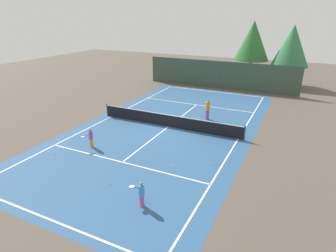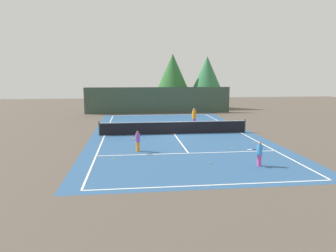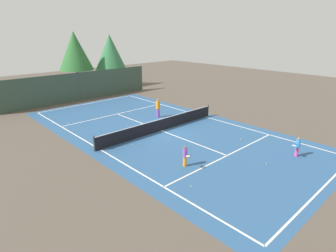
# 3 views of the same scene
# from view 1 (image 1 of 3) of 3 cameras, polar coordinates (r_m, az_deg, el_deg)

# --- Properties ---
(ground_plane) EXTENTS (80.00, 80.00, 0.00)m
(ground_plane) POSITION_cam_1_polar(r_m,az_deg,el_deg) (22.20, 0.10, -0.13)
(ground_plane) COLOR brown
(court_surface) EXTENTS (13.00, 25.00, 0.01)m
(court_surface) POSITION_cam_1_polar(r_m,az_deg,el_deg) (22.20, 0.10, -0.13)
(court_surface) COLOR #2D5684
(court_surface) RESTS_ON ground_plane
(tennis_net) EXTENTS (11.90, 0.10, 1.10)m
(tennis_net) POSITION_cam_1_polar(r_m,az_deg,el_deg) (22.02, 0.10, 1.10)
(tennis_net) COLOR #333833
(tennis_net) RESTS_ON ground_plane
(perimeter_fence) EXTENTS (18.00, 0.12, 3.20)m
(perimeter_fence) POSITION_cam_1_polar(r_m,az_deg,el_deg) (34.44, 10.38, 10.18)
(perimeter_fence) COLOR #384C3D
(perimeter_fence) RESTS_ON ground_plane
(tree_0) EXTENTS (4.39, 4.39, 7.61)m
(tree_0) POSITION_cam_1_polar(r_m,az_deg,el_deg) (38.85, 16.81, 16.22)
(tree_0) COLOR brown
(tree_0) RESTS_ON ground_plane
(tree_1) EXTENTS (4.34, 4.34, 7.22)m
(tree_1) POSITION_cam_1_polar(r_m,az_deg,el_deg) (37.53, 23.82, 14.64)
(tree_1) COLOR brown
(tree_1) RESTS_ON ground_plane
(player_0) EXTENTS (0.37, 0.37, 1.73)m
(player_0) POSITION_cam_1_polar(r_m,az_deg,el_deg) (23.70, 8.04, 3.36)
(player_0) COLOR purple
(player_0) RESTS_ON ground_plane
(player_1) EXTENTS (0.62, 0.83, 1.28)m
(player_1) POSITION_cam_1_polar(r_m,az_deg,el_deg) (19.25, -15.42, -2.34)
(player_1) COLOR orange
(player_1) RESTS_ON ground_plane
(player_2) EXTENTS (0.85, 0.35, 1.28)m
(player_2) POSITION_cam_1_polar(r_m,az_deg,el_deg) (13.20, -5.47, -13.48)
(player_2) COLOR #D14799
(player_2) RESTS_ON ground_plane
(ball_crate) EXTENTS (0.36, 0.32, 0.43)m
(ball_crate) POSITION_cam_1_polar(r_m,az_deg,el_deg) (23.48, -0.10, 1.58)
(ball_crate) COLOR green
(ball_crate) RESTS_ON ground_plane
(tennis_ball_0) EXTENTS (0.07, 0.07, 0.07)m
(tennis_ball_0) POSITION_cam_1_polar(r_m,az_deg,el_deg) (29.23, -4.95, 5.26)
(tennis_ball_0) COLOR #CCE533
(tennis_ball_0) RESTS_ON ground_plane
(tennis_ball_1) EXTENTS (0.07, 0.07, 0.07)m
(tennis_ball_1) POSITION_cam_1_polar(r_m,az_deg,el_deg) (31.47, 2.78, 6.50)
(tennis_ball_1) COLOR #CCE533
(tennis_ball_1) RESTS_ON ground_plane
(tennis_ball_2) EXTENTS (0.07, 0.07, 0.07)m
(tennis_ball_2) POSITION_cam_1_polar(r_m,az_deg,el_deg) (16.56, 1.29, -8.05)
(tennis_ball_2) COLOR #CCE533
(tennis_ball_2) RESTS_ON ground_plane
(tennis_ball_3) EXTENTS (0.07, 0.07, 0.07)m
(tennis_ball_3) POSITION_cam_1_polar(r_m,az_deg,el_deg) (25.05, 12.77, 1.97)
(tennis_ball_3) COLOR #CCE533
(tennis_ball_3) RESTS_ON ground_plane
(tennis_ball_4) EXTENTS (0.07, 0.07, 0.07)m
(tennis_ball_4) POSITION_cam_1_polar(r_m,az_deg,el_deg) (15.22, -11.80, -11.49)
(tennis_ball_4) COLOR #CCE533
(tennis_ball_4) RESTS_ON ground_plane
(tennis_ball_5) EXTENTS (0.07, 0.07, 0.07)m
(tennis_ball_5) POSITION_cam_1_polar(r_m,az_deg,el_deg) (17.01, 9.32, -7.50)
(tennis_ball_5) COLOR #CCE533
(tennis_ball_5) RESTS_ON ground_plane
(tennis_ball_6) EXTENTS (0.07, 0.07, 0.07)m
(tennis_ball_6) POSITION_cam_1_polar(r_m,az_deg,el_deg) (27.32, 10.83, 3.78)
(tennis_ball_6) COLOR #CCE533
(tennis_ball_6) RESTS_ON ground_plane
(tennis_ball_7) EXTENTS (0.07, 0.07, 0.07)m
(tennis_ball_7) POSITION_cam_1_polar(r_m,az_deg,el_deg) (28.92, 3.99, 5.11)
(tennis_ball_7) COLOR #CCE533
(tennis_ball_7) RESTS_ON ground_plane
(tennis_ball_8) EXTENTS (0.07, 0.07, 0.07)m
(tennis_ball_8) POSITION_cam_1_polar(r_m,az_deg,el_deg) (19.30, -21.89, -5.20)
(tennis_ball_8) COLOR #CCE533
(tennis_ball_8) RESTS_ON ground_plane
(tennis_ball_9) EXTENTS (0.07, 0.07, 0.07)m
(tennis_ball_9) POSITION_cam_1_polar(r_m,az_deg,el_deg) (23.11, -8.48, 0.60)
(tennis_ball_9) COLOR #CCE533
(tennis_ball_9) RESTS_ON ground_plane
(tennis_ball_10) EXTENTS (0.07, 0.07, 0.07)m
(tennis_ball_10) POSITION_cam_1_polar(r_m,az_deg,el_deg) (29.95, -2.45, 5.73)
(tennis_ball_10) COLOR #CCE533
(tennis_ball_10) RESTS_ON ground_plane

